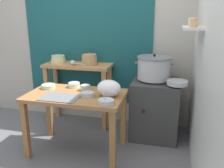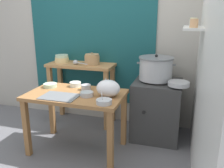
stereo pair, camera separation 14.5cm
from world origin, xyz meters
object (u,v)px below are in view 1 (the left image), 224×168
object	(u,v)px
prep_bowl_1	(49,86)
prep_bowl_5	(87,94)
prep_bowl_3	(85,87)
prep_bowl_4	(106,102)
prep_table	(76,103)
wide_pan	(177,83)
steamer_pot	(154,68)
prep_bowl_2	(74,85)
back_shelf_table	(78,79)
ladle	(73,63)
prep_bowl_0	(103,87)
bowl_stack_enamel	(58,59)
plastic_bag	(109,88)
clay_pot	(89,60)
serving_tray	(60,97)
stove_block	(155,108)

from	to	relation	value
prep_bowl_1	prep_bowl_5	bearing A→B (deg)	-18.25
prep_bowl_3	prep_bowl_4	size ratio (longest dim) A/B	0.71
prep_table	prep_bowl_5	world-z (taller)	prep_bowl_5
wide_pan	steamer_pot	bearing A→B (deg)	146.30
prep_bowl_4	prep_bowl_5	world-z (taller)	prep_bowl_4
prep_bowl_2	prep_bowl_1	bearing A→B (deg)	-157.61
back_shelf_table	prep_bowl_2	distance (m)	0.53
back_shelf_table	prep_bowl_5	world-z (taller)	back_shelf_table
ladle	prep_bowl_2	world-z (taller)	ladle
prep_bowl_1	prep_bowl_3	size ratio (longest dim) A/B	1.45
prep_bowl_0	prep_bowl_4	bearing A→B (deg)	-69.92
prep_bowl_0	ladle	bearing A→B (deg)	141.05
steamer_pot	prep_bowl_5	size ratio (longest dim) A/B	3.36
prep_table	bowl_stack_enamel	size ratio (longest dim) A/B	5.22
steamer_pot	ladle	xyz separation A→B (m)	(-1.11, 0.02, 0.01)
plastic_bag	prep_bowl_4	bearing A→B (deg)	-82.72
clay_pot	bowl_stack_enamel	bearing A→B (deg)	178.60
clay_pot	ladle	world-z (taller)	clay_pot
prep_bowl_1	prep_bowl_4	size ratio (longest dim) A/B	1.03
steamer_pot	prep_table	bearing A→B (deg)	-142.23
bowl_stack_enamel	ladle	distance (m)	0.29
back_shelf_table	plastic_bag	distance (m)	0.99
back_shelf_table	prep_bowl_3	size ratio (longest dim) A/B	8.39
prep_table	prep_bowl_0	xyz separation A→B (m)	(0.26, 0.21, 0.15)
prep_table	back_shelf_table	world-z (taller)	back_shelf_table
prep_bowl_1	serving_tray	bearing A→B (deg)	-45.41
prep_bowl_1	prep_bowl_5	size ratio (longest dim) A/B	1.16
stove_block	wide_pan	bearing A→B (deg)	-34.72
clay_pot	bowl_stack_enamel	distance (m)	0.48
back_shelf_table	wide_pan	bearing A→B (deg)	-12.60
prep_bowl_0	prep_bowl_1	xyz separation A→B (m)	(-0.66, -0.09, -0.01)
ladle	prep_bowl_0	xyz separation A→B (m)	(0.55, -0.44, -0.18)
bowl_stack_enamel	prep_bowl_0	size ratio (longest dim) A/B	1.45
wide_pan	prep_bowl_3	bearing A→B (deg)	-164.75
prep_bowl_0	prep_bowl_5	size ratio (longest dim) A/B	1.01
wide_pan	prep_bowl_0	bearing A→B (deg)	-165.36
prep_bowl_1	stove_block	bearing A→B (deg)	21.34
wide_pan	prep_bowl_0	distance (m)	0.89
stove_block	serving_tray	size ratio (longest dim) A/B	1.95
prep_bowl_3	prep_bowl_4	bearing A→B (deg)	-46.83
ladle	serving_tray	world-z (taller)	ladle
bowl_stack_enamel	ladle	size ratio (longest dim) A/B	0.84
prep_bowl_2	prep_bowl_3	size ratio (longest dim) A/B	1.22
prep_table	stove_block	world-z (taller)	stove_block
steamer_pot	prep_bowl_4	distance (m)	0.97
wide_pan	prep_bowl_5	distance (m)	1.08
plastic_bag	prep_bowl_3	bearing A→B (deg)	155.74
prep_bowl_0	prep_bowl_1	bearing A→B (deg)	-172.14
bowl_stack_enamel	wide_pan	bearing A→B (deg)	-10.76
bowl_stack_enamel	prep_bowl_0	distance (m)	1.00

